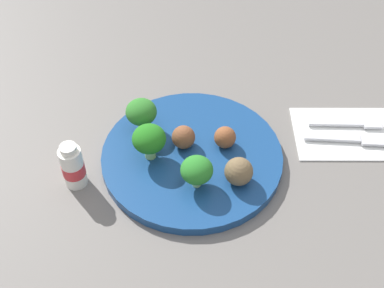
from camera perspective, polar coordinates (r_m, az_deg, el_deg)
The scene contains 12 objects.
ground_plane at distance 0.78m, azimuth 0.00°, elevation -1.80°, with size 4.00×4.00×0.00m, color slate.
plate at distance 0.78m, azimuth 0.00°, elevation -1.41°, with size 0.28×0.28×0.02m, color navy.
broccoli_floret_far_rim at distance 0.70m, azimuth 0.37°, elevation -3.04°, with size 0.05×0.05×0.05m.
broccoli_floret_front_left at distance 0.74m, azimuth -4.92°, elevation 0.51°, with size 0.05×0.05×0.06m.
broccoli_floret_front_right at distance 0.79m, azimuth -5.82°, elevation 3.62°, with size 0.05×0.05×0.06m.
meatball_front_left at distance 0.72m, azimuth 5.36°, elevation -3.14°, with size 0.04×0.04×0.04m, color brown.
meatball_mid_left at distance 0.77m, azimuth 3.79°, elevation 0.77°, with size 0.03×0.03×0.03m, color brown.
meatball_far_rim at distance 0.77m, azimuth -0.98°, elevation 0.79°, with size 0.04×0.04×0.04m, color brown.
napkin at distance 0.86m, azimuth 17.19°, elevation 1.22°, with size 0.17×0.12×0.01m, color white.
fork at distance 0.87m, azimuth 17.52°, elevation 2.29°, with size 0.12×0.03×0.01m.
knife at distance 0.84m, azimuth 17.98°, elevation 0.55°, with size 0.15×0.04×0.01m.
yogurt_bottle at distance 0.75m, azimuth -13.44°, elevation -2.53°, with size 0.03×0.03×0.08m.
Camera 1 is at (-0.06, -0.51, 0.59)m, focal length 46.71 mm.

